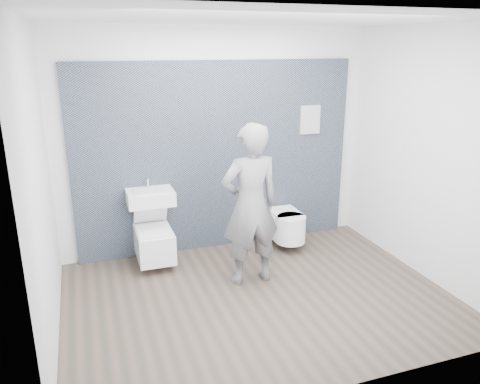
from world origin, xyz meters
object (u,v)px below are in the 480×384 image
object	(u,v)px
toilet_rounded	(287,226)
visitor	(250,205)
toilet_square	(154,242)
washbasin	(150,197)

from	to	relation	value
toilet_rounded	visitor	distance (m)	1.22
toilet_square	toilet_rounded	distance (m)	1.74
washbasin	toilet_square	bearing A→B (deg)	-90.00
washbasin	toilet_square	distance (m)	0.55
toilet_rounded	washbasin	bearing A→B (deg)	175.82
toilet_rounded	visitor	bearing A→B (deg)	-137.11
toilet_rounded	visitor	xyz separation A→B (m)	(-0.78, -0.72, 0.61)
washbasin	visitor	world-z (taller)	visitor
washbasin	toilet_rounded	bearing A→B (deg)	-4.18
washbasin	visitor	distance (m)	1.28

